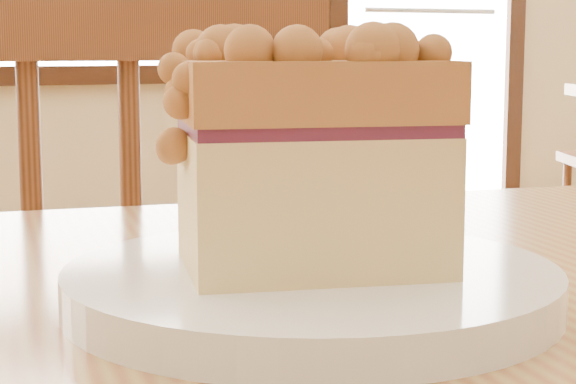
{
  "coord_description": "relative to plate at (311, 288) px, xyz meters",
  "views": [
    {
      "loc": [
        -0.22,
        -0.25,
        0.88
      ],
      "look_at": [
        -0.02,
        0.22,
        0.8
      ],
      "focal_mm": 62.0,
      "sensor_mm": 36.0,
      "label": 1
    }
  ],
  "objects": [
    {
      "name": "plate",
      "position": [
        0.0,
        0.0,
        0.0
      ],
      "size": [
        0.25,
        0.25,
        0.02
      ],
      "color": "white",
      "rests_on": "cafe_table_main"
    },
    {
      "name": "cake_slice",
      "position": [
        -0.0,
        0.0,
        0.07
      ],
      "size": [
        0.15,
        0.12,
        0.12
      ],
      "rotation": [
        0.0,
        0.0,
        -0.2
      ],
      "color": "#D3B677",
      "rests_on": "plate"
    }
  ]
}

